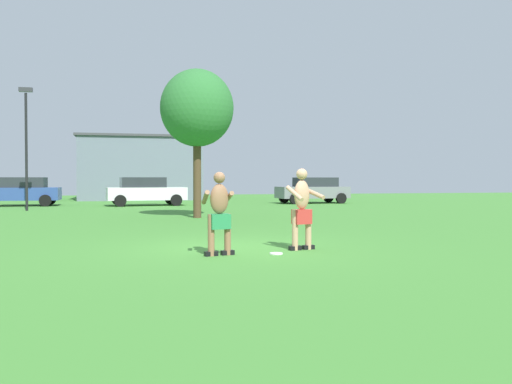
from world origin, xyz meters
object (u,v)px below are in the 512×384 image
Objects in this scene: frisbee at (276,254)px; tree_right_field at (197,109)px; car_blue_far_end at (20,191)px; car_gray_near_post at (313,190)px; player_near at (302,207)px; car_white_mid_lot at (146,191)px; player_in_green at (219,212)px; lamp_post at (26,135)px.

tree_right_field is (-0.27, 10.38, 4.15)m from frisbee.
car_gray_near_post is at bearing -1.83° from car_blue_far_end.
player_near is 10.45m from tree_right_field.
player_near is at bearing -82.60° from car_white_mid_lot.
player_in_green is 18.12m from lamp_post.
frisbee is at bearing -144.34° from player_near.
car_white_mid_lot is at bearing 33.69° from lamp_post.
frisbee is at bearing -88.49° from tree_right_field.
car_blue_far_end is at bearing 111.78° from frisbee.
car_gray_near_post is (8.18, 21.16, 0.81)m from frisbee.
car_blue_far_end reaches higher than frisbee.
car_gray_near_post is 0.77× the size of lamp_post.
tree_right_field is (7.20, -6.46, 0.64)m from lamp_post.
frisbee is at bearing -68.22° from car_blue_far_end.
frisbee is 0.06× the size of car_blue_far_end.
lamp_post reaches higher than car_gray_near_post.
car_blue_far_end is at bearing 113.83° from player_near.
car_blue_far_end is (-6.76, 1.15, 0.00)m from car_white_mid_lot.
car_white_mid_lot is (-2.60, 20.05, -0.08)m from player_near.
player_near is at bearing -63.42° from lamp_post.
car_gray_near_post is 16.86m from car_blue_far_end.
player_near is 0.39× the size of car_gray_near_post.
frisbee is at bearing -84.70° from car_white_mid_lot.
tree_right_field reaches higher than car_white_mid_lot.
player_in_green reaches higher than car_gray_near_post.
car_white_mid_lot is 0.77× the size of lamp_post.
car_gray_near_post is (9.31, 21.08, -0.03)m from player_in_green.
player_in_green is 0.28× the size of lamp_post.
player_in_green is 10.85m from tree_right_field.
car_blue_far_end is (-7.54, 21.62, -0.03)m from player_in_green.
car_gray_near_post is at bearing 15.44° from lamp_post.
frisbee is at bearing -111.14° from car_gray_near_post.
player_near is at bearing -109.92° from car_gray_near_post.
player_in_green is 23.05m from car_gray_near_post.
player_near is 0.38× the size of car_white_mid_lot.
lamp_post is (-5.57, -3.71, 2.70)m from car_white_mid_lot.
frisbee is 0.05× the size of lamp_post.
car_gray_near_post is at bearing 70.08° from player_near.
player_near is at bearing 35.66° from frisbee.
car_blue_far_end is 14.49m from tree_right_field.
frisbee is 23.38m from car_blue_far_end.
frisbee is 22.70m from car_gray_near_post.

